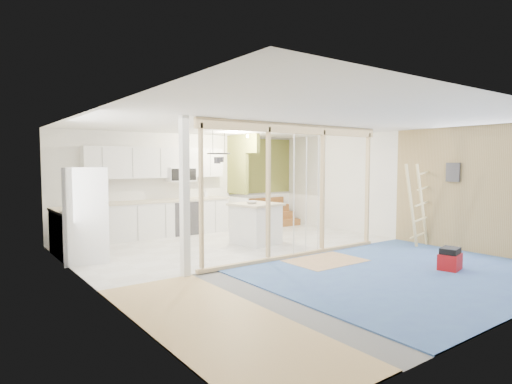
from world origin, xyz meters
TOP-DOWN VIEW (x-y plane):
  - room at (0.00, 0.00)m, footprint 7.01×8.01m
  - floor_overlays at (0.07, 0.06)m, footprint 7.00×8.00m
  - stud_frame at (-0.27, -0.00)m, footprint 4.66×0.14m
  - base_cabinets at (-1.61, 3.36)m, footprint 4.45×2.24m
  - upper_cabinets at (-0.84, 3.82)m, footprint 3.60×0.41m
  - green_partition at (2.04, 3.66)m, footprint 2.25×1.51m
  - pot_rack at (-0.31, 1.89)m, footprint 0.52×0.52m
  - sheathing_panel at (3.48, -2.00)m, footprint 0.02×4.00m
  - electrical_panel at (3.43, -1.40)m, footprint 0.04×0.30m
  - ceiling_light at (1.40, 3.00)m, footprint 0.32×0.32m
  - fridge at (-3.09, 2.02)m, footprint 0.94×0.91m
  - island at (0.44, 1.53)m, footprint 1.11×1.11m
  - bowl at (0.31, 1.51)m, footprint 0.27×0.27m
  - soap_bottle_a at (-2.35, 3.67)m, footprint 0.16×0.17m
  - soap_bottle_b at (0.40, 3.74)m, footprint 0.09×0.09m
  - toolbox at (1.76, -2.32)m, footprint 0.48×0.41m
  - ladder at (3.15, -0.79)m, footprint 0.98×0.10m

SIDE VIEW (x-z plane):
  - floor_overlays at x=0.07m, z-range 0.00..0.02m
  - toolbox at x=1.76m, z-range -0.01..0.39m
  - island at x=0.44m, z-range 0.00..0.94m
  - base_cabinets at x=-1.61m, z-range 0.00..0.93m
  - fridge at x=-3.09m, z-range 0.00..1.77m
  - ladder at x=3.15m, z-range 0.02..1.83m
  - green_partition at x=2.04m, z-range -0.36..2.24m
  - bowl at x=0.31m, z-range 0.94..1.00m
  - soap_bottle_b at x=0.40m, z-range 0.93..1.13m
  - soap_bottle_a at x=-2.35m, z-range 0.93..1.26m
  - sheathing_panel at x=3.48m, z-range 0.00..2.60m
  - room at x=0.00m, z-range 0.00..2.61m
  - stud_frame at x=-0.27m, z-range 0.31..2.91m
  - electrical_panel at x=3.43m, z-range 1.45..1.85m
  - upper_cabinets at x=-0.84m, z-range 1.39..2.25m
  - pot_rack at x=-0.31m, z-range 1.64..2.36m
  - ceiling_light at x=1.40m, z-range 2.50..2.58m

